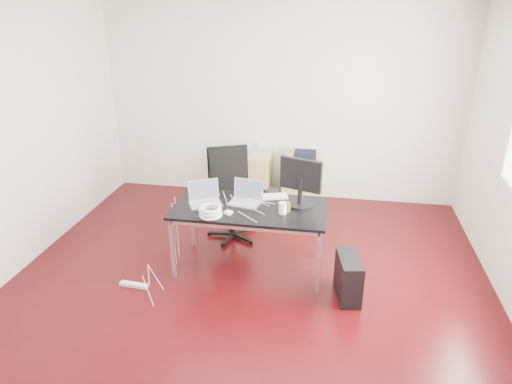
% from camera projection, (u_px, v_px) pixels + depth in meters
% --- Properties ---
extents(room_shell, '(5.00, 5.00, 5.00)m').
position_uv_depth(room_shell, '(249.00, 160.00, 4.11)').
color(room_shell, '#320508').
rests_on(room_shell, ground).
extents(desk, '(1.60, 0.80, 0.73)m').
position_uv_depth(desk, '(250.00, 212.00, 4.79)').
color(desk, black).
rests_on(desk, ground).
extents(office_chair, '(0.63, 0.65, 1.08)m').
position_uv_depth(office_chair, '(231.00, 189.00, 5.52)').
color(office_chair, black).
rests_on(office_chair, ground).
extents(filing_cabinet_left, '(0.50, 0.50, 0.70)m').
position_uv_depth(filing_cabinet_left, '(253.00, 177.00, 6.60)').
color(filing_cabinet_left, tan).
rests_on(filing_cabinet_left, ground).
extents(filing_cabinet_right, '(0.50, 0.50, 0.70)m').
position_uv_depth(filing_cabinet_right, '(301.00, 180.00, 6.49)').
color(filing_cabinet_right, tan).
rests_on(filing_cabinet_right, ground).
extents(pc_tower, '(0.28, 0.48, 0.44)m').
position_uv_depth(pc_tower, '(348.00, 277.00, 4.47)').
color(pc_tower, black).
rests_on(pc_tower, ground).
extents(wastebasket, '(0.26, 0.26, 0.28)m').
position_uv_depth(wastebasket, '(271.00, 197.00, 6.44)').
color(wastebasket, black).
rests_on(wastebasket, ground).
extents(power_strip, '(0.30, 0.08, 0.04)m').
position_uv_depth(power_strip, '(134.00, 285.00, 4.70)').
color(power_strip, white).
rests_on(power_strip, ground).
extents(laptop_left, '(0.41, 0.38, 0.23)m').
position_uv_depth(laptop_left, '(204.00, 198.00, 4.83)').
color(laptop_left, silver).
rests_on(laptop_left, desk).
extents(laptop_right, '(0.37, 0.31, 0.23)m').
position_uv_depth(laptop_right, '(246.00, 198.00, 4.85)').
color(laptop_right, silver).
rests_on(laptop_right, desk).
extents(monitor, '(0.44, 0.26, 0.51)m').
position_uv_depth(monitor, '(301.00, 180.00, 4.71)').
color(monitor, black).
rests_on(monitor, desk).
extents(keyboard, '(0.46, 0.26, 0.02)m').
position_uv_depth(keyboard, '(267.00, 197.00, 4.98)').
color(keyboard, white).
rests_on(keyboard, desk).
extents(cup_white, '(0.10, 0.10, 0.12)m').
position_uv_depth(cup_white, '(283.00, 208.00, 4.60)').
color(cup_white, white).
rests_on(cup_white, desk).
extents(cup_brown, '(0.08, 0.08, 0.10)m').
position_uv_depth(cup_brown, '(287.00, 207.00, 4.65)').
color(cup_brown, brown).
rests_on(cup_brown, desk).
extents(cable_coil, '(0.24, 0.24, 0.11)m').
position_uv_depth(cable_coil, '(211.00, 212.00, 4.54)').
color(cable_coil, white).
rests_on(cable_coil, desk).
extents(power_adapter, '(0.09, 0.09, 0.03)m').
position_uv_depth(power_adapter, '(228.00, 213.00, 4.61)').
color(power_adapter, white).
rests_on(power_adapter, desk).
extents(speaker, '(0.10, 0.09, 0.18)m').
position_uv_depth(speaker, '(255.00, 149.00, 6.37)').
color(speaker, '#9E9E9E').
rests_on(speaker, filing_cabinet_left).
extents(navy_garment, '(0.31, 0.25, 0.09)m').
position_uv_depth(navy_garment, '(305.00, 155.00, 6.29)').
color(navy_garment, black).
rests_on(navy_garment, filing_cabinet_right).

